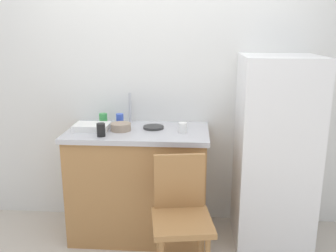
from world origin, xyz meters
name	(u,v)px	position (x,y,z in m)	size (l,w,h in m)	color
back_wall	(154,84)	(0.00, 1.00, 1.26)	(4.80, 0.10, 2.52)	silver
cabinet_base	(139,185)	(-0.10, 0.65, 0.45)	(1.11, 0.60, 0.89)	#A87542
countertop	(138,132)	(-0.10, 0.65, 0.91)	(1.15, 0.64, 0.04)	#B7B7BC
faucet	(130,108)	(-0.21, 0.90, 1.06)	(0.02, 0.02, 0.26)	#B7B7BC
refrigerator	(274,152)	(1.01, 0.64, 0.77)	(0.59, 0.62, 1.54)	white
chair	(181,214)	(0.28, 0.06, 0.50)	(0.46, 0.46, 0.89)	#A87542
dish_tray	(92,127)	(-0.48, 0.62, 0.96)	(0.28, 0.20, 0.05)	white
terracotta_bowl	(121,127)	(-0.24, 0.62, 0.96)	(0.16, 0.16, 0.06)	gray
hotplate	(153,127)	(0.02, 0.70, 0.94)	(0.17, 0.17, 0.02)	#2D2D2D
cup_green	(103,119)	(-0.43, 0.82, 0.98)	(0.07, 0.07, 0.09)	green
cup_black	(101,130)	(-0.35, 0.44, 0.98)	(0.07, 0.07, 0.10)	black
cup_blue	(120,120)	(-0.28, 0.78, 0.98)	(0.06, 0.06, 0.10)	blue
cup_white	(183,128)	(0.27, 0.59, 0.97)	(0.07, 0.07, 0.08)	white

